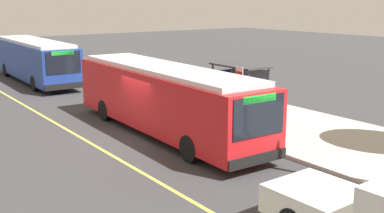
{
  "coord_description": "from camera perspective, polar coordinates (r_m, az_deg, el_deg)",
  "views": [
    {
      "loc": [
        16.78,
        -9.6,
        5.63
      ],
      "look_at": [
        2.5,
        0.79,
        1.66
      ],
      "focal_mm": 43.97,
      "sensor_mm": 36.0,
      "label": 1
    }
  ],
  "objects": [
    {
      "name": "waiting_bench",
      "position": [
        23.17,
        6.05,
        0.15
      ],
      "size": [
        1.6,
        0.48,
        0.95
      ],
      "color": "brown",
      "rests_on": "sidewalk_curb"
    },
    {
      "name": "lane_stripe_center",
      "position": [
        19.19,
        -11.74,
        -4.65
      ],
      "size": [
        36.0,
        0.14,
        0.01
      ],
      "primitive_type": "cube",
      "color": "#E0D64C",
      "rests_on": "ground_plane"
    },
    {
      "name": "ground_plane",
      "position": [
        20.14,
        -6.03,
        -3.63
      ],
      "size": [
        120.0,
        120.0,
        0.0
      ],
      "primitive_type": "plane",
      "color": "#38383A"
    },
    {
      "name": "sidewalk_curb",
      "position": [
        23.58,
        6.68,
        -1.04
      ],
      "size": [
        44.0,
        6.4,
        0.15
      ],
      "primitive_type": "cube",
      "color": "#B7B2A8",
      "rests_on": "ground_plane"
    },
    {
      "name": "bus_shelter",
      "position": [
        23.29,
        5.81,
        3.44
      ],
      "size": [
        2.9,
        1.6,
        2.48
      ],
      "color": "#333338",
      "rests_on": "sidewalk_curb"
    },
    {
      "name": "transit_bus_second",
      "position": [
        35.27,
        -18.57,
        5.49
      ],
      "size": [
        12.09,
        2.87,
        2.95
      ],
      "color": "navy",
      "rests_on": "ground_plane"
    },
    {
      "name": "route_sign_post",
      "position": [
        20.1,
        5.74,
        2.08
      ],
      "size": [
        0.44,
        0.08,
        2.8
      ],
      "color": "#333338",
      "rests_on": "sidewalk_curb"
    },
    {
      "name": "transit_bus_main",
      "position": [
        20.12,
        -3.42,
        1.15
      ],
      "size": [
        12.09,
        2.91,
        2.95
      ],
      "color": "red",
      "rests_on": "ground_plane"
    }
  ]
}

